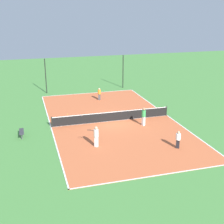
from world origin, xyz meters
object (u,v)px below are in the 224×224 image
tennis_ball_right_alley (68,114)px  fence_post_back_left (46,76)px  player_center_orange (99,93)px  tennis_ball_far_baseline (143,120)px  bench (22,132)px  player_far_green (144,115)px  player_near_white (178,139)px  fence_post_back_right (123,72)px  player_far_white (96,135)px  tennis_net (112,116)px

tennis_ball_right_alley → fence_post_back_left: 9.25m
player_center_orange → tennis_ball_far_baseline: (2.28, -7.72, -0.73)m
bench → player_far_green: bearing=-92.8°
tennis_ball_far_baseline → tennis_ball_right_alley: bearing=151.4°
player_far_green → tennis_ball_right_alley: size_ratio=24.69×
bench → player_far_green: 10.56m
player_near_white → tennis_ball_right_alley: bearing=157.6°
bench → player_near_white: bearing=-116.6°
player_near_white → player_center_orange: (-2.54, 14.14, 0.01)m
tennis_ball_far_baseline → fence_post_back_right: 12.85m
tennis_ball_right_alley → fence_post_back_left: fence_post_back_left is taller
bench → fence_post_back_left: fence_post_back_left is taller
player_far_white → bench: bearing=8.0°
player_center_orange → player_far_white: 12.63m
bench → fence_post_back_right: bearing=-44.6°
tennis_net → fence_post_back_right: size_ratio=2.63×
bench → tennis_ball_right_alley: bench is taller
player_far_green → bench: bearing=67.3°
player_far_green → fence_post_back_left: fence_post_back_left is taller
fence_post_back_right → tennis_ball_far_baseline: bearing=-99.6°
player_far_green → tennis_ball_far_baseline: 1.66m
bench → tennis_ball_right_alley: size_ratio=21.90×
tennis_ball_right_alley → fence_post_back_left: bearing=97.9°
player_near_white → fence_post_back_right: bearing=117.7°
player_far_white → tennis_ball_right_alley: player_far_white is taller
tennis_ball_right_alley → fence_post_back_left: size_ratio=0.02×
tennis_ball_right_alley → tennis_ball_far_baseline: same height
bench → tennis_ball_far_baseline: bench is taller
player_far_green → tennis_ball_right_alley: bearing=31.4°
player_near_white → player_far_white: bearing=-165.2°
bench → player_far_white: size_ratio=0.90×
tennis_net → player_near_white: size_ratio=8.19×
tennis_net → tennis_ball_far_baseline: bearing=-12.2°
player_far_white → fence_post_back_right: (7.70, 16.98, 1.16)m
tennis_ball_far_baseline → bench: bearing=-175.9°
tennis_ball_far_baseline → fence_post_back_right: size_ratio=0.02×
player_far_green → tennis_ball_far_baseline: bearing=-39.5°
player_far_white → tennis_ball_far_baseline: player_far_white is taller
bench → tennis_ball_far_baseline: size_ratio=21.90×
tennis_net → tennis_ball_far_baseline: (2.84, -0.62, -0.45)m
player_center_orange → tennis_ball_right_alley: player_center_orange is taller
tennis_net → player_far_white: bearing=-118.3°
bench → tennis_ball_far_baseline: (10.99, 0.79, -0.33)m
player_far_green → player_far_white: (-5.12, -3.18, -0.01)m
player_far_white → tennis_ball_right_alley: 8.17m
fence_post_back_left → tennis_ball_far_baseline: bearing=-58.0°
bench → player_near_white: (11.26, -5.63, 0.40)m
player_center_orange → fence_post_back_left: (-5.52, 4.78, 1.34)m
player_near_white → fence_post_back_left: (-8.07, 18.93, 1.35)m
player_near_white → player_center_orange: size_ratio=0.99×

